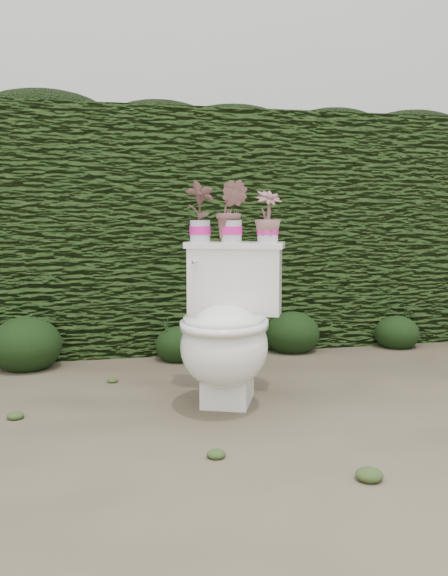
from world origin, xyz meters
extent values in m
plane|color=#6F634C|center=(0.00, 0.00, 0.00)|extent=(60.00, 60.00, 0.00)
cube|color=#2A4316|center=(0.00, 1.60, 0.80)|extent=(8.00, 1.00, 1.60)
cube|color=silver|center=(0.60, 6.00, 2.00)|extent=(8.00, 3.50, 4.00)
cube|color=white|center=(0.18, 0.05, 0.10)|extent=(0.32, 0.36, 0.20)
ellipsoid|color=white|center=(0.14, -0.04, 0.30)|extent=(0.58, 0.63, 0.39)
cube|color=white|center=(0.27, 0.25, 0.57)|extent=(0.50, 0.34, 0.34)
cube|color=white|center=(0.27, 0.25, 0.76)|extent=(0.53, 0.37, 0.03)
cylinder|color=silver|center=(0.06, 0.24, 0.68)|extent=(0.04, 0.06, 0.02)
sphere|color=silver|center=(0.05, 0.21, 0.68)|extent=(0.03, 0.03, 0.03)
imported|color=#24611E|center=(0.10, 0.32, 0.92)|extent=(0.19, 0.18, 0.29)
imported|color=#24611E|center=(0.25, 0.26, 0.92)|extent=(0.21, 0.20, 0.30)
imported|color=#24611E|center=(0.42, 0.19, 0.90)|extent=(0.15, 0.15, 0.25)
ellipsoid|color=black|center=(-0.84, 0.98, 0.17)|extent=(0.42, 0.42, 0.34)
ellipsoid|color=black|center=(0.08, 0.99, 0.12)|extent=(0.31, 0.31, 0.24)
ellipsoid|color=black|center=(0.87, 1.08, 0.15)|extent=(0.37, 0.37, 0.30)
ellipsoid|color=black|center=(1.63, 1.04, 0.12)|extent=(0.31, 0.31, 0.25)
camera|label=1|loc=(-0.48, -2.78, 0.90)|focal=38.00mm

